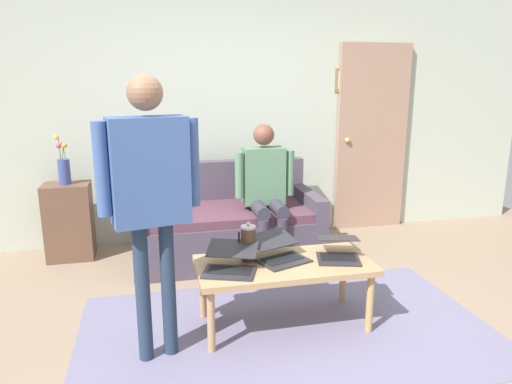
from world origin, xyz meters
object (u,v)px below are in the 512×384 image
at_px(side_shelf, 69,221).
at_px(laptop_right, 230,264).
at_px(couch, 226,226).
at_px(person_standing, 150,185).
at_px(french_press, 248,243).
at_px(coffee_table, 284,269).
at_px(person_seated, 266,186).
at_px(interior_door, 372,139).
at_px(flower_vase, 64,168).
at_px(laptop_center, 338,251).
at_px(laptop_left, 280,253).

bearing_deg(side_shelf, laptop_right, 126.22).
xyz_separation_m(couch, person_standing, (0.68, 1.57, 0.79)).
relative_size(french_press, person_standing, 0.16).
bearing_deg(coffee_table, person_seated, -97.73).
relative_size(interior_door, couch, 1.20).
xyz_separation_m(side_shelf, flower_vase, (0.00, 0.00, 0.52)).
relative_size(interior_door, coffee_table, 1.72).
distance_m(french_press, flower_vase, 2.12).
distance_m(coffee_table, flower_vase, 2.38).
distance_m(couch, laptop_right, 1.45).
height_order(laptop_center, french_press, french_press).
height_order(interior_door, couch, interior_door).
height_order(flower_vase, person_seated, person_seated).
relative_size(laptop_center, side_shelf, 0.55).
distance_m(laptop_center, flower_vase, 2.64).
height_order(interior_door, laptop_left, interior_door).
bearing_deg(laptop_left, laptop_center, 170.62).
bearing_deg(person_standing, person_seated, -127.18).
height_order(side_shelf, person_standing, person_standing).
distance_m(flower_vase, person_standing, 2.02).
distance_m(flower_vase, person_seated, 1.87).
relative_size(couch, french_press, 6.24).
bearing_deg(flower_vase, interior_door, -175.13).
bearing_deg(person_seated, laptop_center, 101.28).
xyz_separation_m(laptop_center, side_shelf, (2.02, -1.67, -0.15)).
height_order(laptop_left, person_seated, person_seated).
bearing_deg(interior_door, flower_vase, 4.87).
bearing_deg(french_press, flower_vase, -48.04).
relative_size(couch, laptop_center, 4.30).
height_order(laptop_right, person_standing, person_standing).
xyz_separation_m(laptop_center, french_press, (0.62, -0.10, 0.08)).
distance_m(interior_door, couch, 1.98).
bearing_deg(laptop_center, french_press, -9.56).
xyz_separation_m(coffee_table, person_standing, (0.86, 0.19, 0.68)).
distance_m(laptop_center, laptop_right, 0.77).
distance_m(coffee_table, french_press, 0.31).
xyz_separation_m(couch, french_press, (0.05, 1.28, 0.28)).
height_order(couch, coffee_table, couch).
bearing_deg(person_seated, interior_door, -151.06).
bearing_deg(side_shelf, couch, 168.84).
height_order(person_standing, person_seated, person_standing).
height_order(couch, person_seated, person_seated).
relative_size(flower_vase, person_standing, 0.27).
relative_size(couch, side_shelf, 2.36).
relative_size(side_shelf, flower_vase, 1.59).
bearing_deg(coffee_table, laptop_left, -75.26).
height_order(couch, flower_vase, flower_vase).
relative_size(couch, person_seated, 1.34).
distance_m(coffee_table, person_seated, 1.20).
relative_size(side_shelf, person_standing, 0.43).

